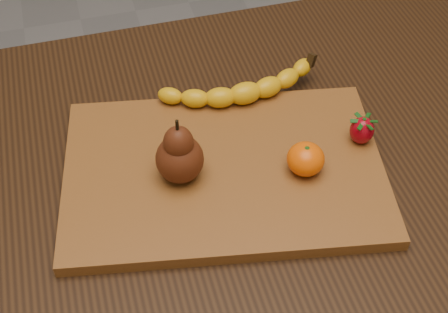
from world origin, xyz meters
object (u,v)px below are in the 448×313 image
object	(u,v)px
cutting_board	(224,171)
mandarin	(306,159)
table	(261,188)
pear	(179,150)

from	to	relation	value
cutting_board	mandarin	size ratio (longest dim) A/B	8.53
table	pear	bearing A→B (deg)	-163.89
table	pear	size ratio (longest dim) A/B	9.69
table	pear	distance (m)	0.22
cutting_board	mandarin	world-z (taller)	mandarin
cutting_board	pear	xyz separation A→B (m)	(-0.06, 0.00, 0.06)
cutting_board	mandarin	distance (m)	0.12
table	mandarin	size ratio (longest dim) A/B	18.96
cutting_board	pear	bearing A→B (deg)	-169.79
table	pear	world-z (taller)	pear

